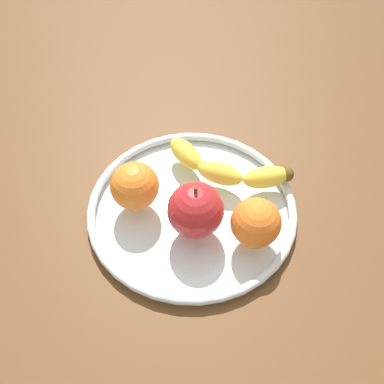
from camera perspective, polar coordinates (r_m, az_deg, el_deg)
name	(u,v)px	position (r cm, az deg, el deg)	size (l,w,h in cm)	color
ground_plane	(192,220)	(68.36, 0.00, -3.54)	(145.60, 145.60, 4.00)	brown
fruit_bowl	(192,209)	(65.98, 0.00, -2.09)	(30.04, 30.04, 1.80)	silver
banana	(226,168)	(67.75, 4.31, 2.97)	(19.06, 10.55, 3.18)	yellow
apple	(195,210)	(60.06, 0.43, -2.24)	(7.60, 7.60, 8.40)	red
orange_center	(135,186)	(63.53, -7.14, 0.75)	(6.82, 6.82, 6.82)	orange
orange_back_left	(256,223)	(60.05, 7.95, -3.79)	(6.65, 6.65, 6.65)	orange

